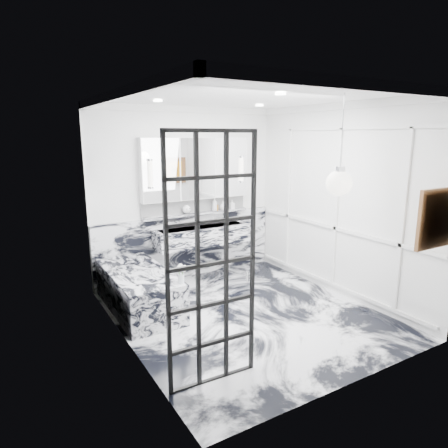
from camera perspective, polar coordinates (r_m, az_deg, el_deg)
floor at (r=5.50m, az=3.16°, el=-12.71°), size 3.60×3.60×0.00m
ceiling at (r=5.00m, az=3.57°, el=17.73°), size 3.60×3.60×0.00m
wall_back at (r=6.62m, az=-5.40°, el=4.26°), size 3.60×0.00×3.60m
wall_front at (r=3.75m, az=18.90°, el=-2.74°), size 3.60×0.00×3.60m
wall_left at (r=4.40m, az=-14.23°, el=-0.27°), size 0.00×3.60×3.60m
wall_right at (r=6.10m, az=15.95°, el=3.13°), size 0.00×3.60×3.60m
marble_clad_back at (r=6.77m, az=-5.16°, el=-3.11°), size 3.18×0.05×1.05m
marble_clad_left at (r=4.41m, az=-14.00°, el=-1.01°), size 0.02×3.56×2.68m
panel_molding at (r=6.10m, az=15.77°, el=2.19°), size 0.03×3.40×2.30m
soap_bottle_a at (r=6.79m, az=-1.37°, el=2.83°), size 0.09×0.09×0.23m
soap_bottle_b at (r=6.97m, az=1.15°, el=2.81°), size 0.08×0.08×0.16m
soap_bottle_c at (r=6.87m, az=-0.16°, el=2.64°), size 0.14×0.14×0.15m
face_pot at (r=6.55m, az=-5.39°, el=2.10°), size 0.14×0.14×0.14m
amber_bottle at (r=6.82m, az=-0.99°, el=2.35°), size 0.04×0.04×0.10m
flower_vase at (r=5.02m, az=-6.14°, el=-7.77°), size 0.08×0.08×0.12m
crittall_door at (r=3.68m, az=-1.69°, el=-5.70°), size 0.88×0.07×2.39m
artwork at (r=4.71m, az=28.18°, el=0.72°), size 0.53×0.05×0.53m
pendant_light at (r=4.21m, az=16.12°, el=5.61°), size 0.26×0.26×0.26m
trough_sink at (r=6.60m, az=-3.19°, el=-1.67°), size 1.60×0.45×0.30m
ledge at (r=6.67m, az=-3.88°, el=1.47°), size 1.90×0.14×0.04m
subway_tile at (r=6.70m, az=-4.14°, el=2.69°), size 1.90×0.03×0.23m
mirror_cabinet at (r=6.57m, az=-4.00°, el=7.91°), size 1.90×0.16×1.00m
sconce_left at (r=6.16m, az=-10.47°, el=7.06°), size 0.07×0.07×0.40m
sconce_right at (r=6.90m, az=2.52°, el=7.81°), size 0.07×0.07×0.40m
bathtub at (r=5.66m, az=-12.09°, el=-9.20°), size 0.75×1.65×0.55m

